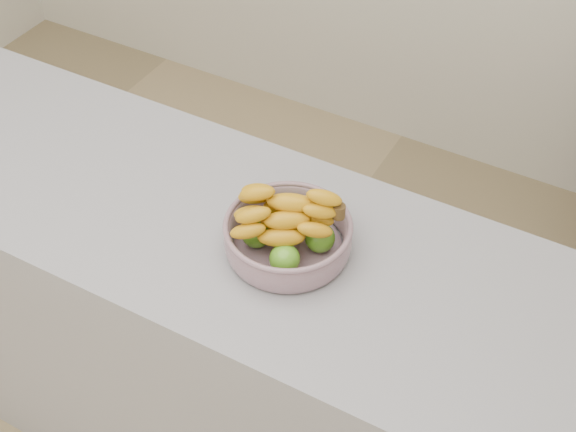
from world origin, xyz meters
name	(u,v)px	position (x,y,z in m)	size (l,w,h in m)	color
counter	(183,324)	(0.00, 0.42, 0.45)	(2.00, 0.60, 0.90)	gray
fruit_bowl	(288,233)	(0.32, 0.42, 0.95)	(0.27, 0.27, 0.16)	#959FB3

